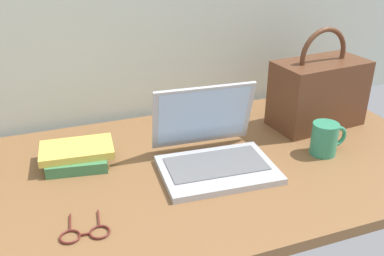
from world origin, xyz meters
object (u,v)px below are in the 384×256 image
(coffee_mug, at_px, (325,139))
(eyeglasses, at_px, (85,233))
(laptop, at_px, (213,150))
(book_stack, at_px, (77,155))
(handbag, at_px, (318,92))

(coffee_mug, relative_size, eyeglasses, 1.00)
(laptop, height_order, eyeglasses, laptop)
(coffee_mug, distance_m, book_stack, 0.72)
(laptop, xyz_separation_m, handbag, (0.43, 0.13, 0.07))
(coffee_mug, relative_size, handbag, 0.35)
(eyeglasses, relative_size, handbag, 0.35)
(eyeglasses, relative_size, book_stack, 0.54)
(laptop, distance_m, coffee_mug, 0.34)
(eyeglasses, xyz_separation_m, book_stack, (0.02, 0.32, 0.02))
(coffee_mug, xyz_separation_m, handbag, (0.10, 0.19, 0.07))
(handbag, bearing_deg, eyeglasses, -159.05)
(laptop, relative_size, coffee_mug, 2.79)
(coffee_mug, height_order, book_stack, coffee_mug)
(laptop, height_order, book_stack, laptop)
(coffee_mug, bearing_deg, book_stack, 164.12)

